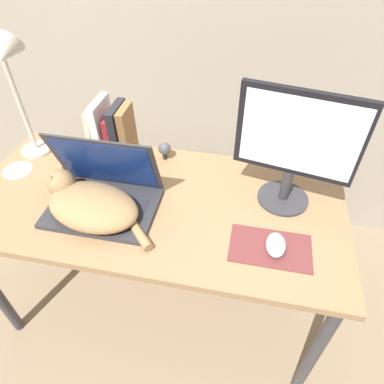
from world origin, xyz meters
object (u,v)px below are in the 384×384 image
object	(u,v)px
laptop	(104,194)
webcam	(165,149)
cat	(89,203)
computer_mouse	(276,245)
cd_disc	(17,170)
desk_lamp	(12,77)
external_monitor	(296,146)
book_row	(112,132)

from	to	relation	value
laptop	webcam	world-z (taller)	laptop
cat	webcam	distance (m)	0.41
computer_mouse	webcam	bearing A→B (deg)	140.06
cd_disc	desk_lamp	bearing A→B (deg)	69.28
external_monitor	cat	bearing A→B (deg)	-162.26
book_row	webcam	distance (m)	0.23
book_row	cd_disc	xyz separation A→B (m)	(-0.36, -0.19, -0.12)
book_row	desk_lamp	bearing A→B (deg)	-167.42
webcam	cd_disc	xyz separation A→B (m)	(-0.58, -0.20, -0.05)
computer_mouse	cd_disc	world-z (taller)	computer_mouse
laptop	book_row	bearing A→B (deg)	104.09
laptop	cat	bearing A→B (deg)	-118.08
cat	external_monitor	size ratio (longest dim) A/B	0.99
computer_mouse	desk_lamp	size ratio (longest dim) A/B	0.20
laptop	external_monitor	distance (m)	0.69
laptop	cd_disc	size ratio (longest dim) A/B	3.24
computer_mouse	book_row	distance (m)	0.81
laptop	cd_disc	xyz separation A→B (m)	(-0.44, 0.11, -0.05)
external_monitor	computer_mouse	bearing A→B (deg)	-95.14
cd_disc	cat	bearing A→B (deg)	-22.85
cat	computer_mouse	distance (m)	0.66
external_monitor	laptop	bearing A→B (deg)	-166.17
cd_disc	webcam	bearing A→B (deg)	19.27
computer_mouse	book_row	xyz separation A→B (m)	(-0.70, 0.39, 0.10)
computer_mouse	cd_disc	distance (m)	1.08
webcam	desk_lamp	bearing A→B (deg)	-170.76
webcam	cd_disc	bearing A→B (deg)	-160.73
external_monitor	book_row	size ratio (longest dim) A/B	1.74
book_row	desk_lamp	size ratio (longest dim) A/B	0.48
cat	book_row	size ratio (longest dim) A/B	1.73
book_row	webcam	size ratio (longest dim) A/B	3.24
book_row	webcam	bearing A→B (deg)	4.26
book_row	external_monitor	bearing A→B (deg)	-11.22
cat	book_row	world-z (taller)	book_row
book_row	cd_disc	world-z (taller)	book_row
laptop	cd_disc	distance (m)	0.46
cat	cd_disc	bearing A→B (deg)	157.15
book_row	desk_lamp	xyz separation A→B (m)	(-0.32, -0.07, 0.24)
laptop	webcam	xyz separation A→B (m)	(0.14, 0.32, -0.00)
laptop	cat	world-z (taller)	laptop
external_monitor	webcam	xyz separation A→B (m)	(-0.50, 0.16, -0.20)
cat	webcam	size ratio (longest dim) A/B	5.59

